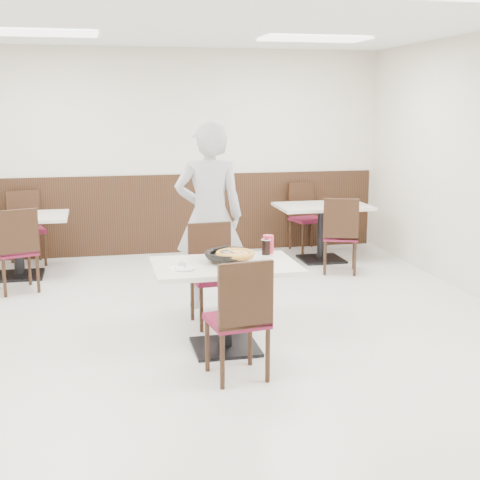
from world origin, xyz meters
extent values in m
plane|color=beige|center=(0.00, 0.00, 0.00)|extent=(7.00, 7.00, 0.00)
plane|color=white|center=(0.00, 0.00, 2.80)|extent=(7.00, 7.00, 0.00)
cube|color=beige|center=(0.00, 3.50, 1.40)|extent=(6.00, 0.04, 2.80)
cube|color=beige|center=(0.00, -3.50, 1.40)|extent=(6.00, 0.04, 2.80)
cube|color=black|center=(0.00, 3.48, 0.55)|extent=(5.90, 0.03, 1.10)
cube|color=white|center=(-1.50, 1.80, 2.78)|extent=(1.20, 0.60, 0.02)
cube|color=white|center=(1.50, 1.80, 2.78)|extent=(1.20, 0.60, 0.02)
cylinder|color=black|center=(0.08, -0.29, 0.77)|extent=(0.13, 0.13, 0.04)
cylinder|color=black|center=(0.08, -0.31, 0.79)|extent=(0.41, 0.41, 0.01)
cylinder|color=#BB893B|center=(0.13, -0.36, 0.81)|extent=(0.32, 0.32, 0.02)
cube|color=white|center=(0.06, -0.31, 0.84)|extent=(0.10, 0.12, 0.00)
cube|color=silver|center=(-0.35, -0.45, 0.75)|extent=(0.21, 0.21, 0.00)
cylinder|color=white|center=(-0.32, -0.51, 0.76)|extent=(0.18, 0.18, 0.01)
cube|color=white|center=(-0.31, -0.43, 0.77)|extent=(0.03, 0.15, 0.00)
cylinder|color=black|center=(0.46, -0.11, 0.81)|extent=(0.08, 0.08, 0.13)
cylinder|color=#C41F3D|center=(0.49, -0.05, 0.83)|extent=(0.10, 0.10, 0.16)
imported|color=#AFB0B4|center=(0.12, 0.86, 0.95)|extent=(0.73, 0.51, 1.89)
camera|label=1|loc=(-1.00, -5.70, 2.07)|focal=50.00mm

